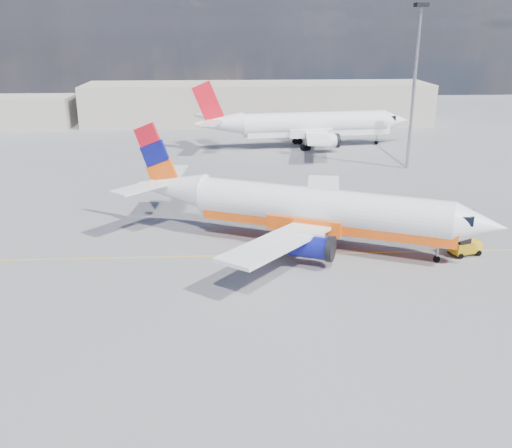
{
  "coord_description": "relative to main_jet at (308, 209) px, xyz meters",
  "views": [
    {
      "loc": [
        -1.84,
        -43.71,
        19.4
      ],
      "look_at": [
        0.63,
        1.39,
        3.5
      ],
      "focal_mm": 40.0,
      "sensor_mm": 36.0,
      "label": 1
    }
  ],
  "objects": [
    {
      "name": "ground",
      "position": [
        -5.6,
        -5.21,
        -3.52
      ],
      "size": [
        240.0,
        240.0,
        0.0
      ],
      "primitive_type": "plane",
      "color": "#5C5C61",
      "rests_on": "ground"
    },
    {
      "name": "traffic_cone",
      "position": [
        -3.39,
        -2.82,
        -3.27
      ],
      "size": [
        0.36,
        0.36,
        0.51
      ],
      "color": "white",
      "rests_on": "ground"
    },
    {
      "name": "terminal_main",
      "position": [
        -0.6,
        69.79,
        0.48
      ],
      "size": [
        70.0,
        14.0,
        8.0
      ],
      "primitive_type": "cube",
      "color": "#AEA595",
      "rests_on": "ground"
    },
    {
      "name": "gse_tug",
      "position": [
        13.55,
        -3.08,
        -2.65
      ],
      "size": [
        2.9,
        2.3,
        1.85
      ],
      "rotation": [
        0.0,
        0.0,
        0.32
      ],
      "color": "black",
      "rests_on": "ground"
    },
    {
      "name": "taxi_line",
      "position": [
        -5.6,
        -2.21,
        -3.51
      ],
      "size": [
        70.0,
        0.15,
        0.01
      ],
      "primitive_type": "cube",
      "color": "gold",
      "rests_on": "ground"
    },
    {
      "name": "main_jet",
      "position": [
        0.0,
        0.0,
        0.0
      ],
      "size": [
        34.25,
        25.78,
        10.56
      ],
      "rotation": [
        0.0,
        0.0,
        -0.42
      ],
      "color": "white",
      "rests_on": "ground"
    },
    {
      "name": "floodlight_mast",
      "position": [
        18.3,
        28.87,
        9.67
      ],
      "size": [
        1.61,
        1.61,
        22.0
      ],
      "color": "#9C9CA4",
      "rests_on": "ground"
    },
    {
      "name": "terminal_annex",
      "position": [
        -50.6,
        66.79,
        -0.52
      ],
      "size": [
        26.0,
        10.0,
        6.0
      ],
      "primitive_type": "cube",
      "color": "#AEA595",
      "rests_on": "ground"
    },
    {
      "name": "second_jet",
      "position": [
        6.23,
        44.25,
        0.17
      ],
      "size": [
        36.61,
        28.7,
        11.08
      ],
      "rotation": [
        0.0,
        0.0,
        0.13
      ],
      "color": "white",
      "rests_on": "ground"
    }
  ]
}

